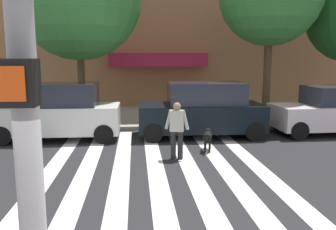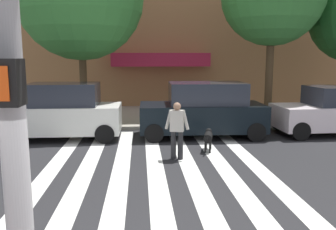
% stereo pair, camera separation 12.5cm
% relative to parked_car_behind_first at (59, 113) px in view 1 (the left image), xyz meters
% --- Properties ---
extents(ground_plane, '(160.00, 160.00, 0.00)m').
position_rel_parked_car_behind_first_xyz_m(ground_plane, '(2.88, -4.32, -0.95)').
color(ground_plane, '#232326').
extents(sidewalk_far, '(80.00, 6.00, 0.15)m').
position_rel_parked_car_behind_first_xyz_m(sidewalk_far, '(2.88, 4.28, -0.88)').
color(sidewalk_far, '#ADA899').
rests_on(sidewalk_far, ground_plane).
extents(crosswalk_stripes, '(5.85, 10.60, 0.01)m').
position_rel_parked_car_behind_first_xyz_m(crosswalk_stripes, '(3.19, -4.32, -0.95)').
color(crosswalk_stripes, silver).
rests_on(crosswalk_stripes, ground_plane).
extents(parked_car_behind_first, '(4.30, 1.89, 1.99)m').
position_rel_parked_car_behind_first_xyz_m(parked_car_behind_first, '(0.00, 0.00, 0.00)').
color(parked_car_behind_first, silver).
rests_on(parked_car_behind_first, ground_plane).
extents(parked_car_third_in_line, '(4.53, 2.10, 1.99)m').
position_rel_parked_car_behind_first_xyz_m(parked_car_third_in_line, '(5.11, -0.00, 0.01)').
color(parked_car_third_in_line, black).
rests_on(parked_car_third_in_line, ground_plane).
extents(pedestrian_dog_walker, '(0.70, 0.32, 1.64)m').
position_rel_parked_car_behind_first_xyz_m(pedestrian_dog_walker, '(3.84, -2.88, -0.03)').
color(pedestrian_dog_walker, black).
rests_on(pedestrian_dog_walker, ground_plane).
extents(dog_on_leash, '(0.41, 1.01, 0.65)m').
position_rel_parked_car_behind_first_xyz_m(dog_on_leash, '(4.91, -2.04, -0.51)').
color(dog_on_leash, black).
rests_on(dog_on_leash, ground_plane).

